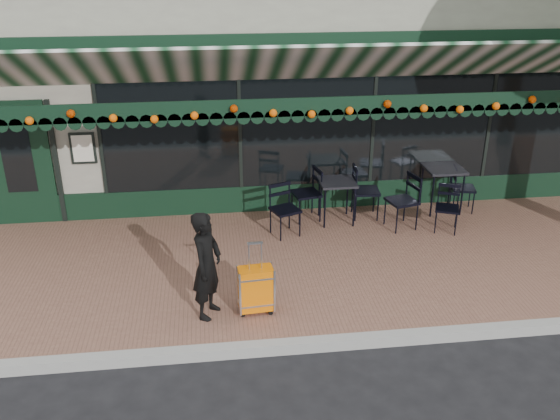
{
  "coord_description": "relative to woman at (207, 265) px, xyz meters",
  "views": [
    {
      "loc": [
        -1.54,
        -6.1,
        4.63
      ],
      "look_at": [
        -0.58,
        1.6,
        1.2
      ],
      "focal_mm": 38.0,
      "sensor_mm": 36.0,
      "label": 1
    }
  ],
  "objects": [
    {
      "name": "ground",
      "position": [
        1.65,
        -0.66,
        -0.89
      ],
      "size": [
        80.0,
        80.0,
        0.0
      ],
      "primitive_type": "plane",
      "color": "black",
      "rests_on": "ground"
    },
    {
      "name": "sidewalk",
      "position": [
        1.65,
        1.34,
        -0.81
      ],
      "size": [
        18.0,
        4.0,
        0.15
      ],
      "primitive_type": "cube",
      "color": "brown",
      "rests_on": "ground"
    },
    {
      "name": "curb",
      "position": [
        1.65,
        -0.74,
        -0.81
      ],
      "size": [
        18.0,
        0.16,
        0.15
      ],
      "primitive_type": "cube",
      "color": "#9E9E99",
      "rests_on": "ground"
    },
    {
      "name": "restaurant_building",
      "position": [
        1.65,
        7.18,
        1.38
      ],
      "size": [
        12.0,
        9.6,
        4.5
      ],
      "color": "gray",
      "rests_on": "ground"
    },
    {
      "name": "woman",
      "position": [
        0.0,
        0.0,
        0.0
      ],
      "size": [
        0.55,
        0.64,
        1.48
      ],
      "primitive_type": "imported",
      "rotation": [
        0.0,
        0.0,
        1.14
      ],
      "color": "black",
      "rests_on": "sidewalk"
    },
    {
      "name": "suitcase",
      "position": [
        0.62,
        -0.03,
        -0.39
      ],
      "size": [
        0.47,
        0.29,
        1.04
      ],
      "rotation": [
        0.0,
        0.0,
        0.08
      ],
      "color": "orange",
      "rests_on": "sidewalk"
    },
    {
      "name": "cafe_table_a",
      "position": [
        4.33,
        2.96,
        0.01
      ],
      "size": [
        0.68,
        0.68,
        0.84
      ],
      "color": "black",
      "rests_on": "sidewalk"
    },
    {
      "name": "cafe_table_b",
      "position": [
        2.29,
        2.71,
        -0.05
      ],
      "size": [
        0.62,
        0.62,
        0.77
      ],
      "color": "black",
      "rests_on": "sidewalk"
    },
    {
      "name": "chair_a_left",
      "position": [
        3.36,
        2.3,
        -0.25
      ],
      "size": [
        0.59,
        0.59,
        0.97
      ],
      "primitive_type": null,
      "rotation": [
        0.0,
        0.0,
        -1.33
      ],
      "color": "black",
      "rests_on": "sidewalk"
    },
    {
      "name": "chair_a_right",
      "position": [
        4.71,
        2.89,
        -0.31
      ],
      "size": [
        0.52,
        0.52,
        0.86
      ],
      "primitive_type": null,
      "rotation": [
        0.0,
        0.0,
        1.34
      ],
      "color": "black",
      "rests_on": "sidewalk"
    },
    {
      "name": "chair_a_front",
      "position": [
        4.09,
        2.08,
        -0.33
      ],
      "size": [
        0.53,
        0.53,
        0.81
      ],
      "primitive_type": null,
      "rotation": [
        0.0,
        0.0,
        -0.4
      ],
      "color": "black",
      "rests_on": "sidewalk"
    },
    {
      "name": "chair_b_left",
      "position": [
        1.77,
        2.85,
        -0.26
      ],
      "size": [
        0.57,
        0.57,
        0.96
      ],
      "primitive_type": null,
      "rotation": [
        0.0,
        0.0,
        -1.37
      ],
      "color": "black",
      "rests_on": "sidewalk"
    },
    {
      "name": "chair_b_right",
      "position": [
        2.85,
        2.83,
        -0.25
      ],
      "size": [
        0.53,
        0.53,
        0.98
      ],
      "primitive_type": null,
      "rotation": [
        0.0,
        0.0,
        1.48
      ],
      "color": "black",
      "rests_on": "sidewalk"
    },
    {
      "name": "chair_b_front",
      "position": [
        1.32,
        2.26,
        -0.29
      ],
      "size": [
        0.58,
        0.58,
        0.9
      ],
      "primitive_type": null,
      "rotation": [
        0.0,
        0.0,
        0.37
      ],
      "color": "black",
      "rests_on": "sidewalk"
    }
  ]
}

